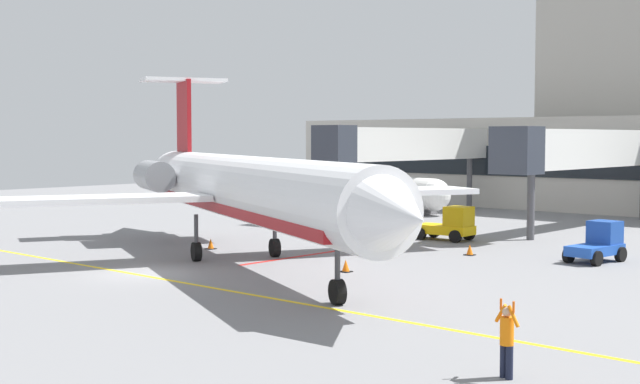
{
  "coord_description": "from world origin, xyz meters",
  "views": [
    {
      "loc": [
        30.4,
        -22.39,
        5.85
      ],
      "look_at": [
        0.3,
        11.05,
        3.0
      ],
      "focal_mm": 48.7,
      "sensor_mm": 36.0,
      "label": 1
    }
  ],
  "objects_px": {
    "baggage_tug": "(450,225)",
    "fuel_tank": "(408,193)",
    "pushback_tractor": "(599,243)",
    "regional_jet": "(241,188)",
    "marshaller": "(507,338)"
  },
  "relations": [
    {
      "from": "regional_jet",
      "to": "fuel_tank",
      "type": "xyz_separation_m",
      "value": [
        -9.4,
        26.01,
        -1.9
      ]
    },
    {
      "from": "pushback_tractor",
      "to": "fuel_tank",
      "type": "distance_m",
      "value": 26.47
    },
    {
      "from": "fuel_tank",
      "to": "marshaller",
      "type": "distance_m",
      "value": 45.55
    },
    {
      "from": "pushback_tractor",
      "to": "marshaller",
      "type": "bearing_deg",
      "value": -71.48
    },
    {
      "from": "regional_jet",
      "to": "marshaller",
      "type": "distance_m",
      "value": 21.65
    },
    {
      "from": "pushback_tractor",
      "to": "fuel_tank",
      "type": "bearing_deg",
      "value": 146.01
    },
    {
      "from": "baggage_tug",
      "to": "pushback_tractor",
      "type": "xyz_separation_m",
      "value": [
        9.87,
        -2.36,
        -0.03
      ]
    },
    {
      "from": "baggage_tug",
      "to": "fuel_tank",
      "type": "bearing_deg",
      "value": 134.16
    },
    {
      "from": "regional_jet",
      "to": "fuel_tank",
      "type": "height_order",
      "value": "regional_jet"
    },
    {
      "from": "baggage_tug",
      "to": "fuel_tank",
      "type": "relative_size",
      "value": 0.43
    },
    {
      "from": "fuel_tank",
      "to": "regional_jet",
      "type": "bearing_deg",
      "value": -70.14
    },
    {
      "from": "regional_jet",
      "to": "fuel_tank",
      "type": "distance_m",
      "value": 27.72
    },
    {
      "from": "marshaller",
      "to": "regional_jet",
      "type": "bearing_deg",
      "value": 154.47
    },
    {
      "from": "marshaller",
      "to": "baggage_tug",
      "type": "bearing_deg",
      "value": 126.21
    },
    {
      "from": "regional_jet",
      "to": "pushback_tractor",
      "type": "distance_m",
      "value": 17.03
    }
  ]
}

